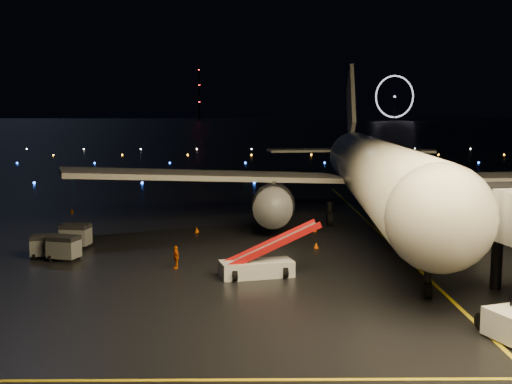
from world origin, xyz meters
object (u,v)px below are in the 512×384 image
baggage_cart_1 (44,246)px  baggage_cart_2 (64,248)px  airliner (373,136)px  belt_loader (257,251)px  crew_c (176,257)px  baggage_cart_0 (76,236)px

baggage_cart_1 → baggage_cart_2: 1.98m
baggage_cart_2 → airliner: bearing=47.9°
belt_loader → baggage_cart_1: belt_loader is taller
belt_loader → crew_c: 6.15m
baggage_cart_0 → belt_loader: bearing=-24.5°
airliner → baggage_cart_0: (-26.19, -11.56, -7.63)m
airliner → baggage_cart_2: size_ratio=28.41×
airliner → baggage_cart_1: bearing=-147.6°
baggage_cart_0 → baggage_cart_2: baggage_cart_0 is taller
crew_c → baggage_cart_2: 8.95m
airliner → baggage_cart_0: 29.63m
belt_loader → baggage_cart_2: size_ratio=3.31×
belt_loader → baggage_cart_2: 15.04m
belt_loader → airliner: bearing=47.1°
belt_loader → baggage_cart_1: 17.00m
baggage_cart_0 → baggage_cart_1: bearing=-102.9°
airliner → belt_loader: bearing=-115.4°
belt_loader → baggage_cart_0: size_ratio=3.19×
baggage_cart_0 → baggage_cart_2: size_ratio=1.04×
airliner → baggage_cart_2: (-25.84, -16.09, -7.66)m
baggage_cart_1 → baggage_cart_0: bearing=55.8°
airliner → baggage_cart_1: 32.40m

